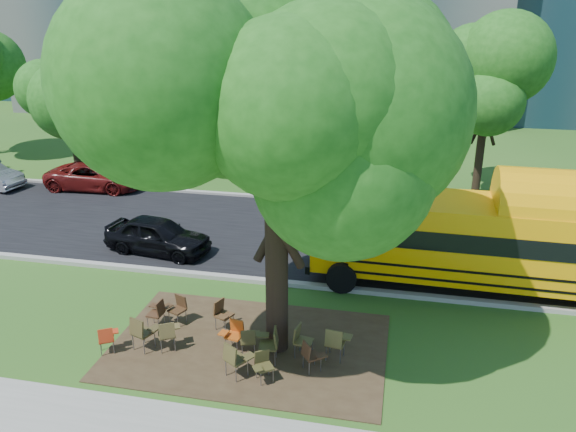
% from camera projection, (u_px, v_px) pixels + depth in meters
% --- Properties ---
extents(ground, '(160.00, 160.00, 0.00)m').
position_uv_depth(ground, '(218.00, 332.00, 15.16)').
color(ground, '#244F18').
rests_on(ground, ground).
extents(dirt_patch, '(7.00, 4.50, 0.03)m').
position_uv_depth(dirt_patch, '(249.00, 346.00, 14.50)').
color(dirt_patch, '#382819').
rests_on(dirt_patch, ground).
extents(asphalt_road, '(80.00, 8.00, 0.04)m').
position_uv_depth(asphalt_road, '(277.00, 234.00, 21.56)').
color(asphalt_road, black).
rests_on(asphalt_road, ground).
extents(kerb_near, '(80.00, 0.25, 0.14)m').
position_uv_depth(kerb_near, '(248.00, 280.00, 17.88)').
color(kerb_near, gray).
rests_on(kerb_near, ground).
extents(kerb_far, '(80.00, 0.25, 0.14)m').
position_uv_depth(kerb_far, '(297.00, 199.00, 25.30)').
color(kerb_far, gray).
rests_on(kerb_far, ground).
extents(bg_tree_0, '(5.20, 5.20, 7.18)m').
position_uv_depth(bg_tree_0, '(67.00, 85.00, 27.76)').
color(bg_tree_0, black).
rests_on(bg_tree_0, ground).
extents(bg_tree_2, '(4.80, 4.80, 6.62)m').
position_uv_depth(bg_tree_2, '(221.00, 88.00, 29.29)').
color(bg_tree_2, black).
rests_on(bg_tree_2, ground).
extents(bg_tree_3, '(5.60, 5.60, 7.84)m').
position_uv_depth(bg_tree_3, '(488.00, 84.00, 24.67)').
color(bg_tree_3, black).
rests_on(bg_tree_3, ground).
extents(main_tree, '(7.20, 7.20, 9.00)m').
position_uv_depth(main_tree, '(276.00, 143.00, 12.55)').
color(main_tree, black).
rests_on(main_tree, ground).
extents(school_bus, '(11.64, 2.84, 2.83)m').
position_uv_depth(school_bus, '(524.00, 243.00, 16.66)').
color(school_bus, '#F3A207').
rests_on(school_bus, ground).
extents(chair_0, '(0.52, 0.64, 0.77)m').
position_uv_depth(chair_0, '(107.00, 337.00, 14.05)').
color(chair_0, '#B53113').
rests_on(chair_0, ground).
extents(chair_1, '(0.77, 0.60, 0.97)m').
position_uv_depth(chair_1, '(142.00, 330.00, 14.11)').
color(chair_1, '#41371C').
rests_on(chair_1, ground).
extents(chair_2, '(0.58, 0.70, 0.86)m').
position_uv_depth(chair_2, '(168.00, 333.00, 14.14)').
color(chair_2, brown).
rests_on(chair_2, ground).
extents(chair_3, '(0.60, 0.48, 0.82)m').
position_uv_depth(chair_3, '(234.00, 332.00, 14.22)').
color(chair_3, '#AB4812').
rests_on(chair_3, ground).
extents(chair_4, '(0.79, 0.62, 0.94)m').
position_uv_depth(chair_4, '(235.00, 357.00, 13.07)').
color(chair_4, '#443D1D').
rests_on(chair_4, ground).
extents(chair_5, '(0.52, 0.65, 0.78)m').
position_uv_depth(chair_5, '(263.00, 363.00, 13.02)').
color(chair_5, '#433D1D').
rests_on(chair_5, ground).
extents(chair_6, '(0.63, 0.63, 0.94)m').
position_uv_depth(chair_6, '(270.00, 342.00, 13.68)').
color(chair_6, '#46421E').
rests_on(chair_6, ground).
extents(chair_7, '(0.68, 0.54, 0.80)m').
position_uv_depth(chair_7, '(311.00, 354.00, 13.34)').
color(chair_7, '#422817').
rests_on(chair_7, ground).
extents(chair_8, '(0.49, 0.57, 0.83)m').
position_uv_depth(chair_8, '(157.00, 311.00, 15.17)').
color(chair_8, '#3F2616').
rests_on(chair_8, ground).
extents(chair_9, '(0.67, 0.53, 0.83)m').
position_uv_depth(chair_9, '(178.00, 307.00, 15.40)').
color(chair_9, '#3F2816').
rests_on(chair_9, ground).
extents(chair_10, '(0.54, 0.69, 0.87)m').
position_uv_depth(chair_10, '(222.00, 312.00, 15.07)').
color(chair_10, '#4F341C').
rests_on(chair_10, ground).
extents(chair_11, '(0.53, 0.59, 0.78)m').
position_uv_depth(chair_11, '(249.00, 339.00, 13.97)').
color(chair_11, '#4A4220').
rests_on(chair_11, ground).
extents(chair_12, '(0.52, 0.65, 0.88)m').
position_uv_depth(chair_12, '(302.00, 339.00, 13.87)').
color(chair_12, brown).
rests_on(chair_12, ground).
extents(chair_13, '(0.66, 0.54, 0.92)m').
position_uv_depth(chair_13, '(336.00, 341.00, 13.73)').
color(chair_13, brown).
rests_on(chair_13, ground).
extents(black_car, '(3.99, 2.06, 1.30)m').
position_uv_depth(black_car, '(158.00, 235.00, 19.81)').
color(black_car, black).
rests_on(black_car, ground).
extents(bg_car_red, '(4.72, 2.36, 1.28)m').
position_uv_depth(bg_car_red, '(96.00, 176.00, 26.69)').
color(bg_car_red, '#56100E').
rests_on(bg_car_red, ground).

